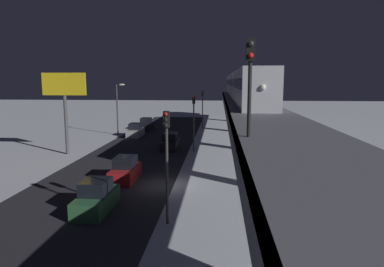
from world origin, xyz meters
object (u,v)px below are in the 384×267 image
rail_signal (250,71)px  traffic_light_mid (194,115)px  subway_train (240,85)px  sedan_silver (135,131)px  sedan_black_3 (146,125)px  commercial_billboard (64,92)px  sedan_red (125,171)px  traffic_light_near (167,151)px  sedan_green (96,198)px  sedan_black_2 (170,143)px  traffic_light_far (202,104)px

rail_signal → traffic_light_mid: size_ratio=0.62×
subway_train → sedan_silver: (15.24, 3.70, -6.67)m
subway_train → sedan_black_3: bearing=-13.6°
traffic_light_mid → commercial_billboard: bearing=9.3°
sedan_red → traffic_light_mid: (-4.70, -11.87, 3.40)m
traffic_light_near → commercial_billboard: 22.87m
sedan_green → subway_train: bearing=72.0°
rail_signal → sedan_green: rail_signal is taller
sedan_black_2 → traffic_light_near: 22.10m
traffic_light_mid → subway_train: bearing=-112.8°
sedan_black_2 → sedan_red: same height
traffic_light_far → sedan_black_3: bearing=15.0°
sedan_black_3 → sedan_green: bearing=97.2°
sedan_black_3 → traffic_light_far: (-9.30, -2.49, 3.40)m
sedan_red → traffic_light_far: (-4.70, -32.14, 3.40)m
sedan_red → traffic_light_mid: 13.21m
sedan_black_3 → traffic_light_near: 39.30m
traffic_light_far → traffic_light_near: bearing=90.0°
sedan_black_2 → sedan_silver: same height
sedan_silver → commercial_billboard: size_ratio=0.49×
rail_signal → commercial_billboard: size_ratio=0.45×
sedan_green → traffic_light_mid: bearing=75.8°
sedan_green → commercial_billboard: commercial_billboard is taller
sedan_black_3 → commercial_billboard: 21.43m
rail_signal → traffic_light_mid: rail_signal is taller
sedan_black_2 → traffic_light_mid: size_ratio=0.68×
traffic_light_mid → commercial_billboard: commercial_billboard is taller
sedan_green → traffic_light_near: size_ratio=0.66×
sedan_red → traffic_light_near: size_ratio=0.65×
rail_signal → sedan_red: rail_signal is taller
sedan_red → traffic_light_mid: traffic_light_mid is taller
rail_signal → traffic_light_mid: (4.09, -24.34, -4.22)m
rail_signal → subway_train: bearing=-92.8°
sedan_silver → traffic_light_mid: bearing=131.8°
rail_signal → sedan_green: (8.79, -5.72, -7.62)m
sedan_silver → commercial_billboard: bearing=70.1°
subway_train → traffic_light_far: (5.94, -6.16, -3.27)m
subway_train → sedan_red: subway_train is taller
sedan_black_2 → sedan_red: 13.38m
sedan_black_3 → sedan_red: (-4.60, 29.65, -0.00)m
subway_train → commercial_billboard: (19.81, 16.38, -0.64)m
traffic_light_far → sedan_red: bearing=81.7°
rail_signal → sedan_green: 12.96m
traffic_light_mid → commercial_billboard: 14.31m
rail_signal → traffic_light_near: size_ratio=0.62×
rail_signal → sedan_black_2: bearing=-74.8°
subway_train → traffic_light_near: size_ratio=8.67×
traffic_light_mid → traffic_light_far: 20.26m
sedan_black_2 → sedan_green: bearing=-95.1°
traffic_light_mid → commercial_billboard: (13.88, 2.28, 2.63)m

